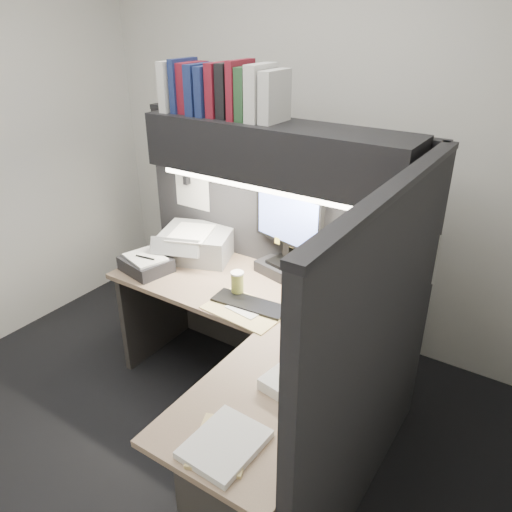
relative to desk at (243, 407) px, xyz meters
name	(u,v)px	position (x,y,z in m)	size (l,w,h in m)	color
floor	(183,437)	(-0.43, 0.00, -0.44)	(3.50, 3.50, 0.00)	black
wall_back	(317,147)	(-0.43, 1.50, 0.91)	(3.50, 0.04, 2.70)	silver
partition_back	(275,252)	(-0.40, 0.93, 0.36)	(1.90, 0.06, 1.60)	black
partition_right	(373,369)	(0.55, 0.18, 0.36)	(0.06, 1.50, 1.60)	black
desk	(243,407)	(0.00, 0.00, 0.00)	(1.70, 1.53, 0.73)	#9C8163
overhead_shelf	(275,151)	(-0.30, 0.75, 1.06)	(1.55, 0.34, 0.30)	black
task_light_tube	(260,189)	(-0.30, 0.61, 0.89)	(0.04, 0.04, 1.32)	white
monitor	(288,243)	(-0.24, 0.82, 0.50)	(0.50, 0.30, 0.54)	black
keyboard	(250,304)	(-0.24, 0.41, 0.30)	(0.42, 0.14, 0.02)	black
mousepad	(320,326)	(0.17, 0.44, 0.29)	(0.23, 0.21, 0.00)	#1C479B
mouse	(319,324)	(0.18, 0.43, 0.31)	(0.06, 0.09, 0.03)	black
telephone	(355,301)	(0.25, 0.70, 0.34)	(0.24, 0.25, 0.10)	beige
coffee_cup	(237,284)	(-0.36, 0.47, 0.35)	(0.07, 0.07, 0.13)	gold
printer	(197,243)	(-0.87, 0.74, 0.38)	(0.44, 0.37, 0.18)	gray
notebook_stack	(146,264)	(-1.00, 0.40, 0.33)	(0.29, 0.24, 0.09)	black
open_folder	(245,310)	(-0.23, 0.36, 0.29)	(0.42, 0.28, 0.01)	#E3CB7F
paper_stack_a	(300,385)	(0.32, -0.03, 0.31)	(0.28, 0.24, 0.05)	white
paper_stack_b	(225,444)	(0.24, -0.46, 0.30)	(0.24, 0.30, 0.03)	white
manila_stack	(222,444)	(0.22, -0.46, 0.29)	(0.21, 0.26, 0.02)	#E3CB7F
binder_row	(223,90)	(-0.64, 0.75, 1.35)	(0.73, 0.25, 0.30)	beige
pinned_papers	(303,252)	(0.00, 0.56, 0.61)	(1.76, 1.31, 0.51)	white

